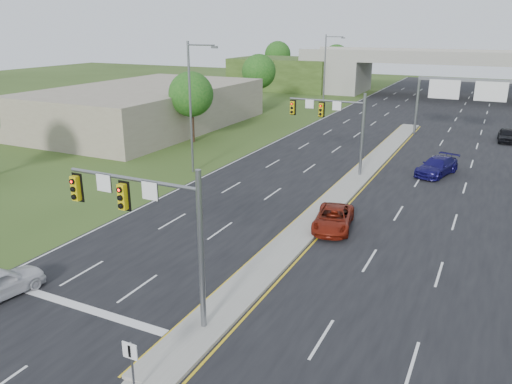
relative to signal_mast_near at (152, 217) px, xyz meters
The scene contains 19 objects.
ground 5.24m from the signal_mast_near, ahead, with size 240.00×240.00×0.00m, color #2F4318.
road 35.46m from the signal_mast_near, 86.31° to the left, with size 24.00×160.00×0.02m, color black.
median 23.64m from the signal_mast_near, 84.40° to the left, with size 2.00×54.00×0.16m, color gray.
lane_markings 29.41m from the signal_mast_near, 86.72° to the left, with size 23.72×160.00×0.01m.
signal_mast_near is the anchor object (origin of this frame).
signal_mast_far 25.00m from the signal_mast_near, 90.00° to the left, with size 6.62×0.60×7.00m.
keep_right_sign 5.94m from the signal_mast_near, 63.06° to the right, with size 0.60×0.13×2.20m.
sign_gantry 45.88m from the signal_mast_near, 78.75° to the left, with size 11.58×0.44×6.67m.
overpass 80.11m from the signal_mast_near, 88.38° to the left, with size 80.00×14.00×8.10m.
lightpole_l_mid 22.95m from the signal_mast_near, 118.79° to the left, with size 2.85×0.25×11.00m.
lightpole_l_far 56.19m from the signal_mast_near, 101.33° to the left, with size 2.85×0.25×11.00m.
tree_l_near 34.92m from the signal_mast_near, 120.53° to the left, with size 4.80×4.80×7.60m.
tree_l_mid 59.21m from the signal_mast_near, 111.54° to the left, with size 5.20×5.20×8.12m.
tree_back_a 100.64m from the signal_mast_near, 110.80° to the left, with size 6.00×6.00×8.85m.
tree_back_b 96.56m from the signal_mast_near, 103.01° to the left, with size 5.60×5.60×8.32m.
commercial_building 44.77m from the signal_mast_near, 128.34° to the left, with size 18.00×30.00×5.00m, color gray.
car_far_a 14.16m from the signal_mast_near, 73.90° to the left, with size 2.21×4.80×1.33m, color maroon.
car_far_b 29.79m from the signal_mast_near, 74.19° to the left, with size 2.11×5.19×1.51m, color #100C4C.
car_far_c 47.29m from the signal_mast_near, 73.65° to the left, with size 1.71×4.25×1.45m, color black.
Camera 1 is at (9.94, -15.31, 12.17)m, focal length 35.00 mm.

